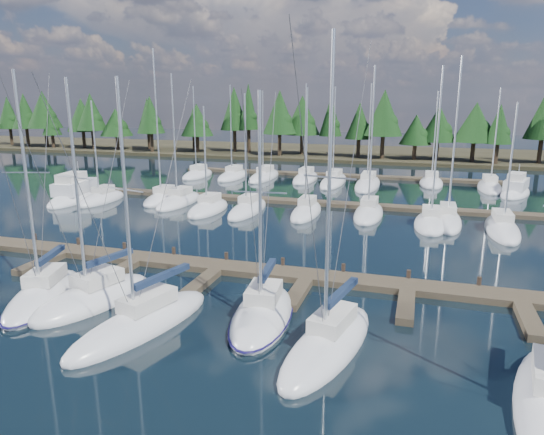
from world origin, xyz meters
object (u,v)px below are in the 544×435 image
(front_sailboat_2, at_px, (94,298))
(front_sailboat_1, at_px, (44,295))
(main_dock, at_px, (217,270))
(front_sailboat_5, at_px, (329,343))
(front_sailboat_3, at_px, (143,323))
(motor_yacht_right, at_px, (515,190))
(motor_yacht_left, at_px, (75,195))
(front_sailboat_4, at_px, (262,315))

(front_sailboat_2, bearing_deg, front_sailboat_1, -169.24)
(main_dock, distance_m, front_sailboat_5, 11.71)
(main_dock, xyz_separation_m, front_sailboat_3, (-0.37, -8.34, 0.08))
(front_sailboat_3, relative_size, motor_yacht_right, 1.40)
(front_sailboat_1, bearing_deg, main_dock, 42.61)
(motor_yacht_left, bearing_deg, front_sailboat_1, -54.61)
(front_sailboat_1, distance_m, motor_yacht_right, 52.24)
(front_sailboat_4, bearing_deg, motor_yacht_left, 142.36)
(main_dock, distance_m, front_sailboat_1, 10.24)
(main_dock, xyz_separation_m, motor_yacht_right, (23.28, 35.25, 0.28))
(front_sailboat_5, bearing_deg, front_sailboat_2, 174.35)
(front_sailboat_2, height_order, motor_yacht_left, front_sailboat_2)
(main_dock, bearing_deg, front_sailboat_1, -137.39)
(front_sailboat_2, relative_size, front_sailboat_4, 1.05)
(motor_yacht_left, xyz_separation_m, motor_yacht_right, (47.95, 18.06, -0.08))
(main_dock, bearing_deg, motor_yacht_left, 145.14)
(front_sailboat_5, distance_m, motor_yacht_right, 45.34)
(front_sailboat_4, bearing_deg, motor_yacht_right, 65.94)
(front_sailboat_4, bearing_deg, front_sailboat_5, -27.94)
(front_sailboat_5, xyz_separation_m, motor_yacht_left, (-33.48, 24.91, 0.26))
(front_sailboat_2, relative_size, motor_yacht_left, 1.20)
(front_sailboat_4, relative_size, front_sailboat_5, 0.85)
(front_sailboat_2, distance_m, motor_yacht_left, 30.92)
(front_sailboat_4, distance_m, motor_yacht_right, 44.84)
(main_dock, relative_size, front_sailboat_4, 3.60)
(motor_yacht_right, bearing_deg, front_sailboat_3, -118.48)
(motor_yacht_left, bearing_deg, front_sailboat_5, -36.65)
(motor_yacht_left, bearing_deg, front_sailboat_2, -49.68)
(front_sailboat_1, xyz_separation_m, front_sailboat_3, (7.17, -1.41, 0.00))
(front_sailboat_4, height_order, front_sailboat_5, front_sailboat_5)
(front_sailboat_1, xyz_separation_m, front_sailboat_4, (12.53, 1.23, -0.01))
(front_sailboat_1, height_order, front_sailboat_4, front_sailboat_1)
(main_dock, xyz_separation_m, front_sailboat_1, (-7.54, -6.93, 0.08))
(front_sailboat_1, xyz_separation_m, front_sailboat_2, (2.87, 0.55, -0.00))
(front_sailboat_4, height_order, motor_yacht_left, front_sailboat_4)
(front_sailboat_2, xyz_separation_m, motor_yacht_right, (27.95, 41.64, 0.20))
(front_sailboat_2, bearing_deg, motor_yacht_right, 56.13)
(front_sailboat_3, bearing_deg, motor_yacht_left, 133.59)
(front_sailboat_2, distance_m, front_sailboat_4, 9.69)
(front_sailboat_1, xyz_separation_m, front_sailboat_5, (16.35, -0.79, 0.02))
(front_sailboat_3, height_order, motor_yacht_right, front_sailboat_3)
(front_sailboat_2, relative_size, motor_yacht_right, 1.41)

